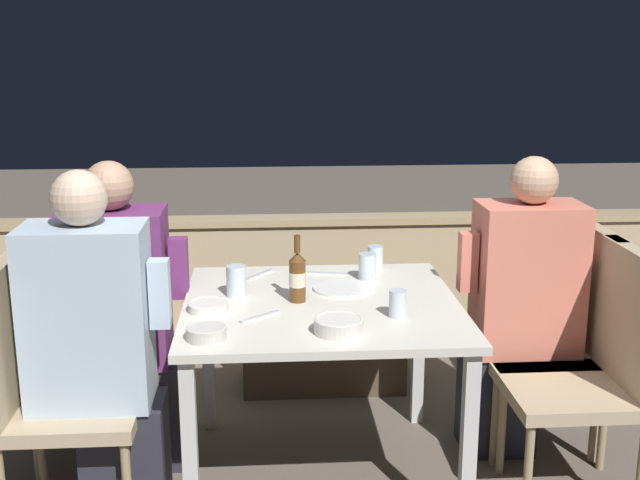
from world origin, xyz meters
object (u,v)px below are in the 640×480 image
chair_left_near (39,374)px  chair_right_far (568,323)px  person_blue_shirt (99,350)px  person_coral_top (518,307)px  beer_bottle (297,276)px  person_purple_stripe (125,317)px  chair_left_far (71,336)px  chair_right_near (601,355)px  potted_plant (568,282)px

chair_left_near → chair_right_far: size_ratio=1.00×
person_blue_shirt → person_coral_top: bearing=13.2°
person_blue_shirt → beer_bottle: person_blue_shirt is taller
person_purple_stripe → chair_right_far: person_purple_stripe is taller
person_blue_shirt → chair_left_far: person_blue_shirt is taller
chair_right_far → person_coral_top: (-0.21, 0.00, 0.07)m
chair_left_near → chair_left_far: (0.03, 0.37, 0.00)m
beer_bottle → person_blue_shirt: bearing=-163.9°
chair_right_far → chair_right_near: bearing=-91.5°
chair_left_far → person_coral_top: bearing=0.3°
person_purple_stripe → person_coral_top: same height
beer_bottle → potted_plant: size_ratio=0.32×
chair_right_near → person_blue_shirt: bearing=-179.1°
person_purple_stripe → person_coral_top: size_ratio=1.00×
chair_left_far → chair_right_near: (2.00, -0.34, 0.00)m
chair_left_near → chair_right_near: (2.03, 0.03, 0.00)m
chair_left_near → beer_bottle: beer_bottle is taller
person_blue_shirt → person_purple_stripe: person_blue_shirt is taller
person_blue_shirt → person_coral_top: size_ratio=1.02×
potted_plant → chair_left_near: bearing=-154.6°
chair_left_near → person_blue_shirt: size_ratio=0.75×
chair_left_far → chair_right_far: same height
person_blue_shirt → beer_bottle: size_ratio=4.98×
person_blue_shirt → chair_right_near: (1.82, 0.03, -0.09)m
person_blue_shirt → beer_bottle: (0.70, 0.20, 0.19)m
chair_left_far → person_purple_stripe: bearing=0.0°
person_blue_shirt → person_purple_stripe: (0.03, 0.37, -0.01)m
person_purple_stripe → potted_plant: person_purple_stripe is taller
chair_left_far → potted_plant: size_ratio=1.18×
chair_left_near → person_coral_top: (1.83, 0.38, 0.07)m
chair_left_far → person_coral_top: (1.80, 0.01, 0.07)m
chair_right_far → chair_left_far: bearing=-179.8°
person_purple_stripe → person_blue_shirt: bearing=-94.5°
chair_right_near → chair_right_far: same height
chair_left_near → person_coral_top: 1.87m
chair_left_near → chair_right_far: 2.08m
person_purple_stripe → chair_right_near: bearing=-10.8°
beer_bottle → person_purple_stripe: bearing=166.0°
chair_right_far → potted_plant: 0.78m
potted_plant → chair_right_near: bearing=-105.1°
person_blue_shirt → chair_left_far: size_ratio=1.33×
chair_right_near → chair_right_far: 0.35m
chair_right_near → beer_bottle: size_ratio=3.73×
chair_left_near → beer_bottle: 0.98m
chair_right_far → person_blue_shirt: bearing=-168.3°
person_purple_stripe → chair_right_near: person_purple_stripe is taller
chair_left_near → person_coral_top: size_ratio=0.76×
chair_left_near → chair_right_near: bearing=0.8°
person_coral_top → person_purple_stripe: bearing=-179.7°
chair_right_near → potted_plant: 1.11m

